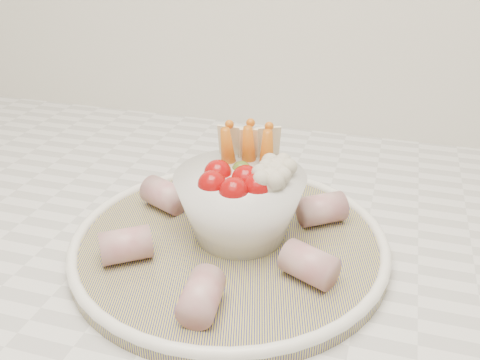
% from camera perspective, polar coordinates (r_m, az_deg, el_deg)
% --- Properties ---
extents(serving_platter, '(0.41, 0.41, 0.02)m').
position_cam_1_polar(serving_platter, '(0.58, -1.14, -6.69)').
color(serving_platter, navy).
rests_on(serving_platter, kitchen_counter).
extents(veggie_bowl, '(0.14, 0.14, 0.12)m').
position_cam_1_polar(veggie_bowl, '(0.57, 0.18, -2.14)').
color(veggie_bowl, white).
rests_on(veggie_bowl, serving_platter).
extents(cured_meat_rolls, '(0.25, 0.28, 0.03)m').
position_cam_1_polar(cured_meat_rolls, '(0.57, -1.16, -4.93)').
color(cured_meat_rolls, '#A44B55').
rests_on(cured_meat_rolls, serving_platter).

